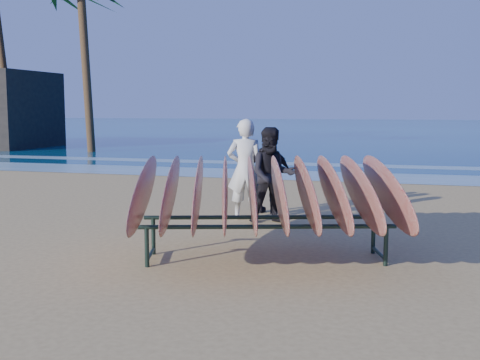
{
  "coord_description": "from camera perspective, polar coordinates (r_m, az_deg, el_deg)",
  "views": [
    {
      "loc": [
        2.3,
        -7.23,
        1.95
      ],
      "look_at": [
        0.0,
        0.8,
        0.95
      ],
      "focal_mm": 45.0,
      "sensor_mm": 36.0,
      "label": 1
    }
  ],
  "objects": [
    {
      "name": "foam_far",
      "position": [
        20.95,
        9.62,
        1.4
      ],
      "size": [
        160.0,
        160.0,
        0.0
      ],
      "primitive_type": "plane",
      "color": "white",
      "rests_on": "ground"
    },
    {
      "name": "person_white",
      "position": [
        10.53,
        0.51,
        1.02
      ],
      "size": [
        0.71,
        0.53,
        1.77
      ],
      "primitive_type": "imported",
      "rotation": [
        0.0,
        0.0,
        3.31
      ],
      "color": "silver",
      "rests_on": "ground"
    },
    {
      "name": "surfboard_rack",
      "position": [
        7.68,
        2.43,
        -1.1
      ],
      "size": [
        3.87,
        3.64,
        1.44
      ],
      "rotation": [
        0.0,
        0.0,
        0.3
      ],
      "color": "#1C2D26",
      "rests_on": "ground"
    },
    {
      "name": "ground",
      "position": [
        7.84,
        -1.63,
        -7.58
      ],
      "size": [
        120.0,
        120.0,
        0.0
      ],
      "primitive_type": "plane",
      "color": "tan",
      "rests_on": "ground"
    },
    {
      "name": "ocean",
      "position": [
        62.31,
        13.92,
        4.83
      ],
      "size": [
        160.0,
        160.0,
        0.0
      ],
      "primitive_type": "plane",
      "color": "navy",
      "rests_on": "ground"
    },
    {
      "name": "person_dark_b",
      "position": [
        11.18,
        2.67,
        0.71
      ],
      "size": [
        0.9,
        0.4,
        1.52
      ],
      "primitive_type": "imported",
      "rotation": [
        0.0,
        0.0,
        3.11
      ],
      "color": "black",
      "rests_on": "ground"
    },
    {
      "name": "person_dark_a",
      "position": [
        10.19,
        3.09,
        0.43
      ],
      "size": [
        0.96,
        0.86,
        1.64
      ],
      "primitive_type": "imported",
      "rotation": [
        0.0,
        0.0,
        0.36
      ],
      "color": "black",
      "rests_on": "ground"
    },
    {
      "name": "foam_near",
      "position": [
        17.5,
        8.33,
        0.37
      ],
      "size": [
        160.0,
        160.0,
        0.0
      ],
      "primitive_type": "plane",
      "color": "white",
      "rests_on": "ground"
    }
  ]
}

